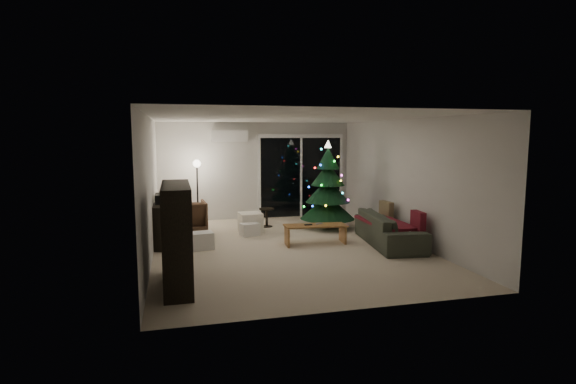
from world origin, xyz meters
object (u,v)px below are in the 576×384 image
bookshelf (164,237)px  media_cabinet (167,223)px  sofa (389,229)px  christmas_tree (328,185)px  armchair (188,217)px  coffee_table (315,234)px

bookshelf → media_cabinet: bearing=90.7°
sofa → christmas_tree: christmas_tree is taller
bookshelf → armchair: (0.45, 3.68, -0.38)m
coffee_table → armchair: bearing=148.9°
armchair → sofa: bearing=147.0°
bookshelf → sofa: bookshelf is taller
sofa → christmas_tree: (-0.68, 1.78, 0.72)m
media_cabinet → christmas_tree: bearing=32.7°
media_cabinet → coffee_table: media_cabinet is taller
bookshelf → sofa: 4.59m
armchair → sofa: armchair is taller
bookshelf → sofa: (4.30, 1.55, -0.43)m
media_cabinet → armchair: 1.10m
media_cabinet → coffee_table: bearing=8.1°
bookshelf → armchair: bearing=83.8°
sofa → christmas_tree: size_ratio=1.03×
media_cabinet → christmas_tree: 3.72m
armchair → christmas_tree: (3.17, -0.36, 0.67)m
sofa → christmas_tree: 2.03m
media_cabinet → christmas_tree: size_ratio=0.65×
media_cabinet → sofa: (4.30, -1.14, -0.11)m
christmas_tree → armchair: bearing=173.5°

